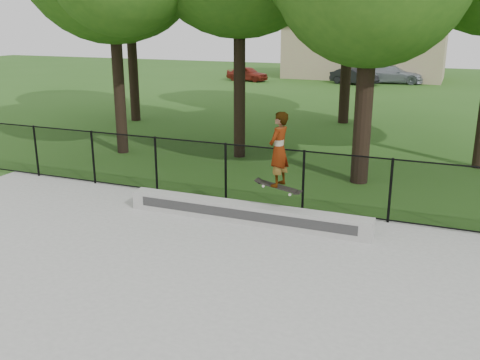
% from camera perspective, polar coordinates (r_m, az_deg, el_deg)
% --- Properties ---
extents(ground, '(100.00, 100.00, 0.00)m').
position_cam_1_polar(ground, '(8.97, -17.20, -13.88)').
color(ground, '#275317').
rests_on(ground, ground).
extents(concrete_slab, '(14.00, 12.00, 0.06)m').
position_cam_1_polar(concrete_slab, '(8.96, -17.22, -13.72)').
color(concrete_slab, gray).
rests_on(concrete_slab, ground).
extents(grind_ledge, '(5.69, 0.40, 0.44)m').
position_cam_1_polar(grind_ledge, '(12.07, 0.59, -3.53)').
color(grind_ledge, '#B2B1AC').
rests_on(grind_ledge, concrete_slab).
extents(car_a, '(3.40, 1.91, 1.10)m').
position_cam_1_polar(car_a, '(41.25, 0.77, 11.29)').
color(car_a, maroon).
rests_on(car_a, ground).
extents(car_b, '(3.37, 2.29, 1.14)m').
position_cam_1_polar(car_b, '(39.85, 12.08, 10.77)').
color(car_b, black).
rests_on(car_b, ground).
extents(car_c, '(4.28, 2.23, 1.30)m').
position_cam_1_polar(car_c, '(41.22, 15.86, 10.80)').
color(car_c, gray).
rests_on(car_c, ground).
extents(skater_airborne, '(0.83, 0.64, 1.76)m').
position_cam_1_polar(skater_airborne, '(11.29, 4.16, 3.11)').
color(skater_airborne, black).
rests_on(skater_airborne, ground).
extents(chainlink_fence, '(16.06, 0.06, 1.50)m').
position_cam_1_polar(chainlink_fence, '(13.33, -1.54, 0.85)').
color(chainlink_fence, black).
rests_on(chainlink_fence, concrete_slab).
extents(distant_building, '(12.40, 6.40, 4.30)m').
position_cam_1_polar(distant_building, '(44.48, 13.16, 13.35)').
color(distant_building, tan).
rests_on(distant_building, ground).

